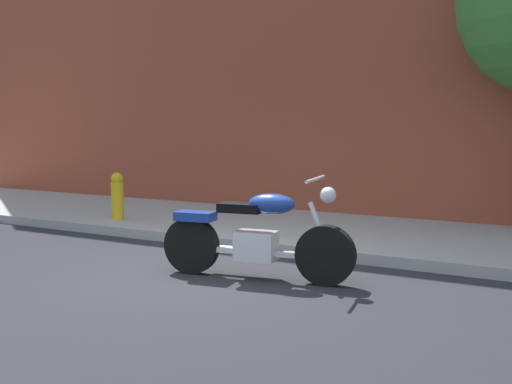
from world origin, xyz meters
TOP-DOWN VIEW (x-y plane):
  - ground_plane at (0.00, 0.00)m, footprint 60.00×60.00m
  - sidewalk at (0.00, 3.06)m, footprint 18.49×3.04m
  - motorcycle at (0.52, 0.31)m, footprint 2.19×0.73m
  - fire_hydrant at (-3.10, 2.17)m, footprint 0.20×0.20m

SIDE VIEW (x-z plane):
  - ground_plane at x=0.00m, z-range 0.00..0.00m
  - sidewalk at x=0.00m, z-range 0.00..0.14m
  - fire_hydrant at x=-3.10m, z-range 0.00..0.91m
  - motorcycle at x=0.52m, z-range -0.11..1.03m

